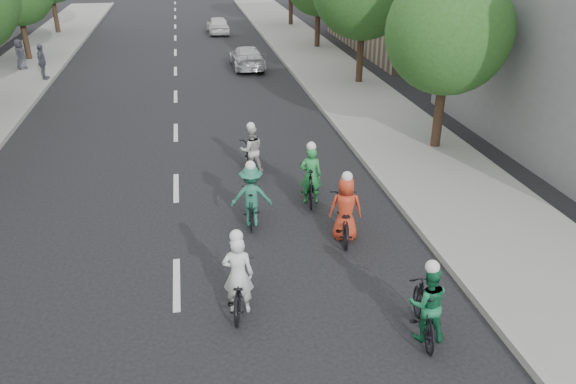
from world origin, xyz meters
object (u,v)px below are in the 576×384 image
object	(u,v)px
cyclist_0	(310,181)
cyclist_5	(426,307)
spectator_2	(20,54)
follow_car_lead	(247,57)
cyclist_1	(238,284)
follow_car_trail	(218,25)
cyclist_2	(345,214)
cyclist_4	(251,154)
spectator_1	(42,62)
cyclist_3	(251,200)

from	to	relation	value
cyclist_0	cyclist_5	xyz separation A→B (m)	(0.87, -5.96, 0.01)
cyclist_5	spectator_2	xyz separation A→B (m)	(-12.50, 23.86, 0.28)
cyclist_0	follow_car_lead	bearing A→B (deg)	-81.60
cyclist_1	follow_car_trail	xyz separation A→B (m)	(1.81, 32.31, 0.02)
cyclist_2	follow_car_lead	distance (m)	18.69
spectator_2	cyclist_4	bearing A→B (deg)	-132.96
follow_car_lead	spectator_1	distance (m)	10.25
cyclist_4	follow_car_trail	bearing A→B (deg)	-94.92
cyclist_2	spectator_2	bearing A→B (deg)	-47.55
cyclist_1	cyclist_2	xyz separation A→B (m)	(2.84, 2.40, 0.04)
cyclist_4	follow_car_lead	size ratio (longest dim) A/B	0.43
cyclist_1	spectator_2	bearing A→B (deg)	-57.81
follow_car_trail	follow_car_lead	bearing A→B (deg)	92.36
follow_car_trail	spectator_2	bearing A→B (deg)	40.33
cyclist_0	cyclist_1	xyz separation A→B (m)	(-2.45, -4.51, -0.04)
cyclist_2	spectator_2	size ratio (longest dim) A/B	1.30
cyclist_0	cyclist_1	world-z (taller)	cyclist_1
follow_car_lead	cyclist_4	bearing A→B (deg)	82.85
cyclist_1	cyclist_2	distance (m)	3.72
cyclist_2	spectator_2	world-z (taller)	cyclist_2
cyclist_4	follow_car_lead	world-z (taller)	cyclist_4
cyclist_4	follow_car_lead	xyz separation A→B (m)	(1.49, 14.21, 0.01)
cyclist_2	follow_car_trail	xyz separation A→B (m)	(-1.04, 29.90, -0.01)
cyclist_2	cyclist_3	distance (m)	2.41
cyclist_5	follow_car_trail	distance (m)	33.79
follow_car_lead	follow_car_trail	distance (m)	11.24
cyclist_2	cyclist_5	bearing A→B (deg)	108.39
follow_car_trail	cyclist_0	bearing A→B (deg)	89.65
follow_car_lead	cyclist_2	bearing A→B (deg)	89.60
cyclist_5	follow_car_trail	bearing A→B (deg)	-76.60
cyclist_4	follow_car_lead	bearing A→B (deg)	-99.33
cyclist_4	follow_car_trail	size ratio (longest dim) A/B	0.49
cyclist_3	spectator_2	size ratio (longest dim) A/B	1.15
cyclist_5	follow_car_lead	distance (m)	22.55
cyclist_4	cyclist_5	bearing A→B (deg)	101.50
cyclist_1	spectator_1	world-z (taller)	spectator_1
cyclist_0	cyclist_2	size ratio (longest dim) A/B	0.90
cyclist_0	spectator_1	world-z (taller)	spectator_1
follow_car_lead	spectator_1	xyz separation A→B (m)	(-10.17, -1.20, 0.41)
cyclist_3	spectator_1	distance (m)	18.36
cyclist_3	cyclist_5	world-z (taller)	cyclist_3
cyclist_2	follow_car_trail	world-z (taller)	cyclist_2
cyclist_0	cyclist_5	distance (m)	6.02
follow_car_trail	spectator_1	world-z (taller)	spectator_1
cyclist_5	follow_car_lead	bearing A→B (deg)	-77.34
cyclist_0	cyclist_1	size ratio (longest dim) A/B	0.98
spectator_1	cyclist_2	bearing A→B (deg)	-147.13
cyclist_3	follow_car_trail	xyz separation A→B (m)	(1.11, 28.82, -0.08)
cyclist_1	spectator_2	size ratio (longest dim) A/B	1.19
cyclist_0	spectator_1	distance (m)	18.36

